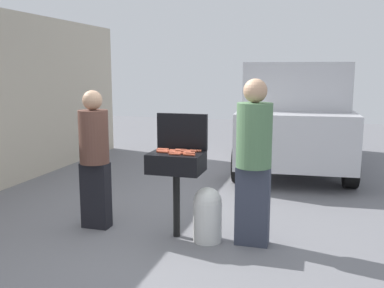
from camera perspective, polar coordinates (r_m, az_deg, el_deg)
ground_plane at (r=5.18m, az=-3.28°, el=-11.78°), size 24.00×24.00×0.00m
bbq_grill at (r=4.90m, az=-2.07°, el=-2.86°), size 0.60×0.44×0.98m
grill_lid_open at (r=5.04m, az=-1.30°, el=1.63°), size 0.60×0.05×0.42m
hot_dog_0 at (r=4.97m, az=-1.45°, el=-0.79°), size 0.13×0.04×0.03m
hot_dog_1 at (r=4.74m, az=-2.27°, el=-1.31°), size 0.13×0.03×0.03m
hot_dog_2 at (r=5.03m, az=-3.75°, el=-0.69°), size 0.13×0.04×0.03m
hot_dog_3 at (r=4.87m, az=-3.78°, el=-1.04°), size 0.13×0.04×0.03m
hot_dog_4 at (r=4.95m, az=-2.18°, el=-0.85°), size 0.13×0.03×0.03m
hot_dog_5 at (r=4.88m, az=-0.77°, el=-1.00°), size 0.13×0.04×0.03m
hot_dog_6 at (r=4.99m, az=-3.93°, el=-0.77°), size 0.13×0.03×0.03m
hot_dog_7 at (r=4.93m, az=0.48°, el=-0.88°), size 0.13×0.03×0.03m
hot_dog_8 at (r=4.78m, az=-1.55°, el=-1.22°), size 0.13×0.03×0.03m
hot_dog_9 at (r=4.80m, az=-0.35°, el=-1.17°), size 0.13×0.03×0.03m
hot_dog_10 at (r=4.91m, az=-2.88°, el=-0.94°), size 0.13×0.04×0.03m
hot_dog_11 at (r=4.69m, az=-0.38°, el=-1.42°), size 0.13×0.03×0.03m
hot_dog_12 at (r=4.91m, az=-3.92°, el=-0.95°), size 0.13×0.03×0.03m
hot_dog_13 at (r=4.91m, az=-0.12°, el=-0.92°), size 0.13×0.04×0.03m
hot_dog_14 at (r=4.83m, az=-2.22°, el=-1.10°), size 0.13×0.03×0.03m
propane_tank at (r=4.90m, az=2.03°, el=-9.05°), size 0.32×0.32×0.62m
person_left at (r=5.31m, az=-12.64°, el=-1.34°), size 0.35×0.35×1.66m
person_right at (r=4.70m, az=8.08°, el=-1.65°), size 0.38×0.38×1.81m
parked_minivan at (r=8.81m, az=13.19°, el=3.75°), size 2.29×4.53×2.02m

